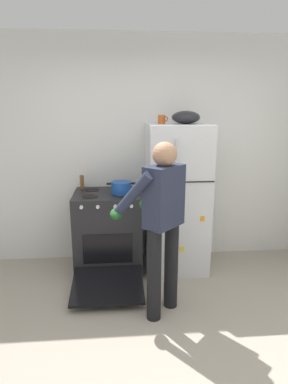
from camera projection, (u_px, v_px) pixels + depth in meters
The scene contains 9 objects.
ground at pixel (162, 364), 2.47m from camera, with size 8.00×8.00×0.00m, color #9E9384.
kitchen_wall_back at pixel (142, 152), 4.02m from camera, with size 6.00×0.10×2.70m, color silver.
refrigerator at pixel (177, 198), 3.81m from camera, with size 0.68×0.72×1.70m.
stove_range at pixel (108, 233), 3.82m from camera, with size 0.76×1.23×0.94m.
person_cook at pixel (160, 215), 2.89m from camera, with size 0.67×0.70×1.60m.
red_pot at pixel (121, 188), 3.67m from camera, with size 0.33×0.23×0.13m.
coffee_mug at pixel (162, 119), 3.61m from camera, with size 0.11×0.08×0.10m.
pepper_mill at pixel (82, 182), 3.87m from camera, with size 0.05×0.05×0.16m, color brown.
mixing_bowl at pixel (186, 117), 3.58m from camera, with size 0.31×0.31×0.14m, color black.
Camera 1 is at (-0.30, -2.05, 1.87)m, focal length 30.68 mm.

